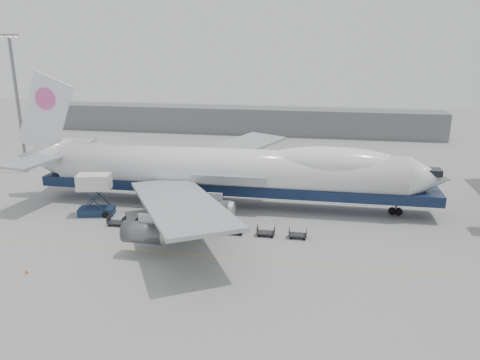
# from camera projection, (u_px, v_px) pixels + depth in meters

# --- Properties ---
(ground) EXTENTS (260.00, 260.00, 0.00)m
(ground) POSITION_uv_depth(u_px,v_px,m) (208.00, 235.00, 60.87)
(ground) COLOR gray
(ground) RESTS_ON ground
(apron_line) EXTENTS (60.00, 0.15, 0.01)m
(apron_line) POSITION_uv_depth(u_px,v_px,m) (196.00, 255.00, 55.20)
(apron_line) COLOR gold
(apron_line) RESTS_ON ground
(hangar) EXTENTS (110.00, 8.00, 7.00)m
(hangar) POSITION_uv_depth(u_px,v_px,m) (234.00, 120.00, 127.57)
(hangar) COLOR slate
(hangar) RESTS_ON ground
(floodlight_mast) EXTENTS (2.40, 2.40, 25.43)m
(floodlight_mast) POSITION_uv_depth(u_px,v_px,m) (17.00, 97.00, 86.43)
(floodlight_mast) COLOR slate
(floodlight_mast) RESTS_ON ground
(airliner) EXTENTS (67.00, 55.30, 19.98)m
(airliner) POSITION_uv_depth(u_px,v_px,m) (231.00, 170.00, 70.47)
(airliner) COLOR white
(airliner) RESTS_ON ground
(catering_truck) EXTENTS (5.39, 4.18, 6.10)m
(catering_truck) POSITION_uv_depth(u_px,v_px,m) (95.00, 192.00, 67.11)
(catering_truck) COLOR #172946
(catering_truck) RESTS_ON ground
(traffic_cone) EXTENTS (0.35, 0.35, 0.52)m
(traffic_cone) POSITION_uv_depth(u_px,v_px,m) (26.00, 271.00, 50.90)
(traffic_cone) COLOR #F45D0C
(traffic_cone) RESTS_ON ground
(dolly_0) EXTENTS (2.30, 1.35, 1.30)m
(dolly_0) POSITION_uv_depth(u_px,v_px,m) (116.00, 222.00, 64.00)
(dolly_0) COLOR #2D2D30
(dolly_0) RESTS_ON ground
(dolly_1) EXTENTS (2.30, 1.35, 1.30)m
(dolly_1) POSITION_uv_depth(u_px,v_px,m) (145.00, 224.00, 63.31)
(dolly_1) COLOR #2D2D30
(dolly_1) RESTS_ON ground
(dolly_2) EXTENTS (2.30, 1.35, 1.30)m
(dolly_2) POSITION_uv_depth(u_px,v_px,m) (174.00, 226.00, 62.63)
(dolly_2) COLOR #2D2D30
(dolly_2) RESTS_ON ground
(dolly_3) EXTENTS (2.30, 1.35, 1.30)m
(dolly_3) POSITION_uv_depth(u_px,v_px,m) (204.00, 228.00, 61.94)
(dolly_3) COLOR #2D2D30
(dolly_3) RESTS_ON ground
(dolly_4) EXTENTS (2.30, 1.35, 1.30)m
(dolly_4) POSITION_uv_depth(u_px,v_px,m) (235.00, 230.00, 61.25)
(dolly_4) COLOR #2D2D30
(dolly_4) RESTS_ON ground
(dolly_5) EXTENTS (2.30, 1.35, 1.30)m
(dolly_5) POSITION_uv_depth(u_px,v_px,m) (266.00, 232.00, 60.56)
(dolly_5) COLOR #2D2D30
(dolly_5) RESTS_ON ground
(dolly_6) EXTENTS (2.30, 1.35, 1.30)m
(dolly_6) POSITION_uv_depth(u_px,v_px,m) (298.00, 234.00, 59.87)
(dolly_6) COLOR #2D2D30
(dolly_6) RESTS_ON ground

